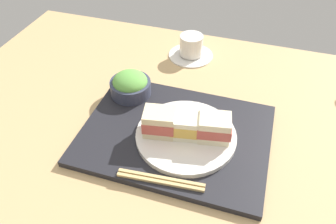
{
  "coord_description": "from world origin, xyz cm",
  "views": [
    {
      "loc": [
        12.06,
        -53.22,
        59.32
      ],
      "look_at": [
        -5.59,
        2.78,
        5.0
      ],
      "focal_mm": 35.52,
      "sensor_mm": 36.0,
      "label": 1
    }
  ],
  "objects_px": {
    "sandwich_far": "(215,127)",
    "salad_bowl": "(130,85)",
    "sandwich_near": "(159,122)",
    "sandwich_middle": "(187,125)",
    "sandwich_plate": "(186,136)",
    "chopsticks_pair": "(161,180)",
    "coffee_cup": "(191,47)"
  },
  "relations": [
    {
      "from": "sandwich_near",
      "to": "coffee_cup",
      "type": "xyz_separation_m",
      "value": [
        -0.02,
        0.38,
        -0.03
      ]
    },
    {
      "from": "sandwich_plate",
      "to": "chopsticks_pair",
      "type": "height_order",
      "value": "sandwich_plate"
    },
    {
      "from": "sandwich_plate",
      "to": "sandwich_near",
      "type": "relative_size",
      "value": 2.9
    },
    {
      "from": "sandwich_near",
      "to": "sandwich_middle",
      "type": "bearing_deg",
      "value": 11.19
    },
    {
      "from": "sandwich_near",
      "to": "sandwich_middle",
      "type": "height_order",
      "value": "sandwich_near"
    },
    {
      "from": "sandwich_plate",
      "to": "salad_bowl",
      "type": "distance_m",
      "value": 0.22
    },
    {
      "from": "sandwich_middle",
      "to": "salad_bowl",
      "type": "distance_m",
      "value": 0.22
    },
    {
      "from": "salad_bowl",
      "to": "chopsticks_pair",
      "type": "relative_size",
      "value": 0.58
    },
    {
      "from": "sandwich_near",
      "to": "salad_bowl",
      "type": "distance_m",
      "value": 0.18
    },
    {
      "from": "sandwich_far",
      "to": "chopsticks_pair",
      "type": "distance_m",
      "value": 0.17
    },
    {
      "from": "sandwich_plate",
      "to": "sandwich_near",
      "type": "distance_m",
      "value": 0.07
    },
    {
      "from": "sandwich_middle",
      "to": "sandwich_near",
      "type": "bearing_deg",
      "value": -168.81
    },
    {
      "from": "sandwich_near",
      "to": "sandwich_middle",
      "type": "distance_m",
      "value": 0.06
    },
    {
      "from": "sandwich_far",
      "to": "coffee_cup",
      "type": "distance_m",
      "value": 0.38
    },
    {
      "from": "sandwich_middle",
      "to": "coffee_cup",
      "type": "relative_size",
      "value": 0.56
    },
    {
      "from": "sandwich_far",
      "to": "sandwich_near",
      "type": "bearing_deg",
      "value": -168.81
    },
    {
      "from": "sandwich_far",
      "to": "sandwich_plate",
      "type": "bearing_deg",
      "value": -168.81
    },
    {
      "from": "sandwich_middle",
      "to": "salad_bowl",
      "type": "xyz_separation_m",
      "value": [
        -0.19,
        0.11,
        -0.01
      ]
    },
    {
      "from": "sandwich_plate",
      "to": "sandwich_near",
      "type": "height_order",
      "value": "sandwich_near"
    },
    {
      "from": "sandwich_plate",
      "to": "sandwich_far",
      "type": "height_order",
      "value": "sandwich_far"
    },
    {
      "from": "sandwich_far",
      "to": "salad_bowl",
      "type": "height_order",
      "value": "sandwich_far"
    },
    {
      "from": "salad_bowl",
      "to": "chopsticks_pair",
      "type": "distance_m",
      "value": 0.3
    },
    {
      "from": "sandwich_middle",
      "to": "coffee_cup",
      "type": "height_order",
      "value": "sandwich_middle"
    },
    {
      "from": "sandwich_near",
      "to": "coffee_cup",
      "type": "relative_size",
      "value": 0.58
    },
    {
      "from": "chopsticks_pair",
      "to": "coffee_cup",
      "type": "height_order",
      "value": "coffee_cup"
    },
    {
      "from": "chopsticks_pair",
      "to": "salad_bowl",
      "type": "bearing_deg",
      "value": 123.95
    },
    {
      "from": "sandwich_plate",
      "to": "coffee_cup",
      "type": "bearing_deg",
      "value": 102.85
    },
    {
      "from": "sandwich_plate",
      "to": "sandwich_far",
      "type": "relative_size",
      "value": 2.8
    },
    {
      "from": "sandwich_plate",
      "to": "chopsticks_pair",
      "type": "bearing_deg",
      "value": -97.56
    },
    {
      "from": "sandwich_near",
      "to": "sandwich_middle",
      "type": "xyz_separation_m",
      "value": [
        0.06,
        0.01,
        -0.0
      ]
    },
    {
      "from": "salad_bowl",
      "to": "sandwich_plate",
      "type": "bearing_deg",
      "value": -31.43
    },
    {
      "from": "sandwich_near",
      "to": "chopsticks_pair",
      "type": "height_order",
      "value": "sandwich_near"
    }
  ]
}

